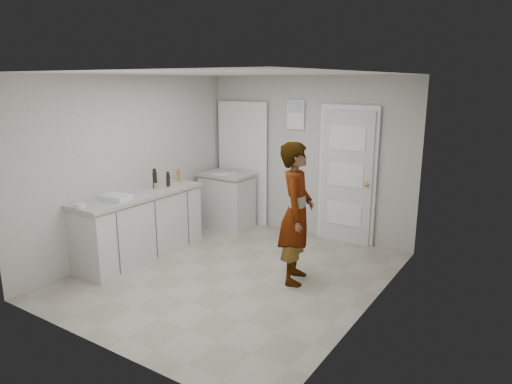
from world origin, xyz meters
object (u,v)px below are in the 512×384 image
Objects in this scene: oil_cruet_a at (168,179)px; person at (296,213)px; spice_jar at (156,186)px; oil_cruet_b at (155,179)px; cake_mix_box at (180,175)px; egg_bowl at (81,205)px; baking_dish at (116,197)px.

person is at bearing -0.99° from oil_cruet_a.
oil_cruet_a is (0.05, 0.21, 0.07)m from spice_jar.
oil_cruet_b is (-2.19, -0.16, 0.20)m from person.
oil_cruet_b reaches higher than oil_cruet_a.
spice_jar is at bearing -102.50° from oil_cruet_a.
cake_mix_box reaches higher than egg_bowl.
person is 10.02× the size of cake_mix_box.
person reaches higher than cake_mix_box.
spice_jar is at bearing 90.66° from baking_dish.
egg_bowl is at bearing -76.11° from cake_mix_box.
cake_mix_box is at bearing 107.68° from oil_cruet_a.
egg_bowl is at bearing -93.57° from oil_cruet_a.
oil_cruet_b is at bearing 74.02° from person.
baking_dish is at bearing -73.47° from cake_mix_box.
oil_cruet_b is (-0.07, -0.19, 0.03)m from oil_cruet_a.
cake_mix_box is 0.59× the size of oil_cruet_b.
baking_dish is at bearing 92.31° from person.
oil_cruet_b reaches higher than egg_bowl.
cake_mix_box is at bearing 93.67° from baking_dish.
oil_cruet_a reaches higher than egg_bowl.
oil_cruet_a is 1.68× the size of egg_bowl.
oil_cruet_a reaches higher than spice_jar.
oil_cruet_b is 0.75× the size of baking_dish.
cake_mix_box is 1.31m from baking_dish.
person is 2.18m from spice_jar.
oil_cruet_b is at bearing 89.14° from egg_bowl.
oil_cruet_a is 0.58× the size of baking_dish.
baking_dish is 0.50m from egg_bowl.
baking_dish is (0.08, -1.31, -0.06)m from cake_mix_box.
person reaches higher than baking_dish.
oil_cruet_b is at bearing -109.98° from oil_cruet_a.
oil_cruet_b is at bearing 153.13° from spice_jar.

